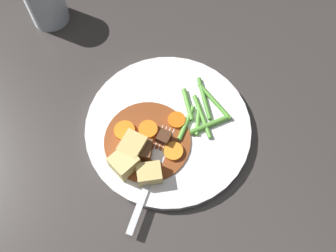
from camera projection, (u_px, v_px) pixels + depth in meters
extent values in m
plane|color=#383330|center=(168.00, 130.00, 0.62)|extent=(3.00, 3.00, 0.00)
cylinder|color=white|center=(168.00, 128.00, 0.61)|extent=(0.26, 0.26, 0.02)
cylinder|color=brown|center=(147.00, 141.00, 0.60)|extent=(0.14, 0.14, 0.00)
cylinder|color=orange|center=(173.00, 152.00, 0.58)|extent=(0.04, 0.04, 0.01)
cylinder|color=orange|center=(148.00, 130.00, 0.60)|extent=(0.04, 0.04, 0.01)
cylinder|color=orange|center=(176.00, 120.00, 0.61)|extent=(0.03, 0.03, 0.01)
cylinder|color=orange|center=(125.00, 131.00, 0.60)|extent=(0.04, 0.04, 0.01)
cube|color=#E5CC7A|center=(124.00, 163.00, 0.56)|extent=(0.04, 0.04, 0.03)
cube|color=#DBBC6B|center=(133.00, 147.00, 0.57)|extent=(0.05, 0.05, 0.03)
cube|color=#DBBC6B|center=(149.00, 173.00, 0.56)|extent=(0.04, 0.04, 0.02)
cube|color=brown|center=(144.00, 150.00, 0.58)|extent=(0.04, 0.04, 0.02)
cube|color=#4C2B19|center=(164.00, 138.00, 0.59)|extent=(0.03, 0.03, 0.02)
cylinder|color=#599E38|center=(215.00, 102.00, 0.62)|extent=(0.02, 0.08, 0.01)
cylinder|color=#599E38|center=(188.00, 104.00, 0.62)|extent=(0.02, 0.06, 0.01)
cylinder|color=#66AD42|center=(198.00, 120.00, 0.61)|extent=(0.04, 0.05, 0.01)
cylinder|color=#66AD42|center=(186.00, 123.00, 0.61)|extent=(0.05, 0.05, 0.01)
cylinder|color=#599E38|center=(202.00, 116.00, 0.61)|extent=(0.02, 0.08, 0.01)
cylinder|color=#599E38|center=(209.00, 125.00, 0.60)|extent=(0.07, 0.01, 0.01)
cylinder|color=#4C8E33|center=(204.00, 98.00, 0.62)|extent=(0.03, 0.08, 0.01)
cube|color=silver|center=(143.00, 197.00, 0.56)|extent=(0.09, 0.08, 0.00)
cube|color=silver|center=(158.00, 156.00, 0.58)|extent=(0.03, 0.03, 0.00)
cylinder|color=silver|center=(170.00, 141.00, 0.60)|extent=(0.03, 0.03, 0.00)
cylinder|color=silver|center=(166.00, 140.00, 0.60)|extent=(0.03, 0.03, 0.00)
cylinder|color=silver|center=(162.00, 138.00, 0.60)|extent=(0.03, 0.03, 0.00)
cylinder|color=silver|center=(159.00, 137.00, 0.60)|extent=(0.03, 0.03, 0.00)
cylinder|color=silver|center=(45.00, 1.00, 0.68)|extent=(0.07, 0.07, 0.09)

